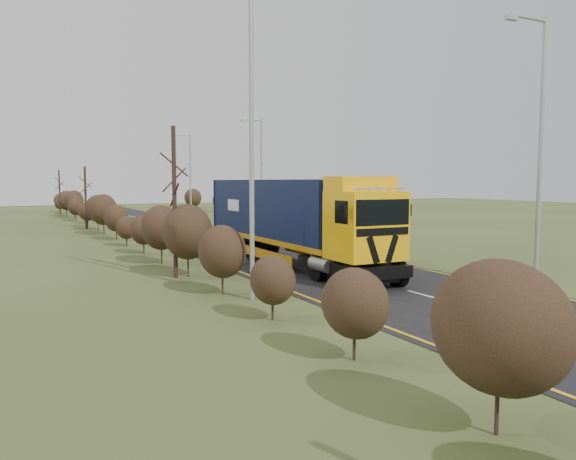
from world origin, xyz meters
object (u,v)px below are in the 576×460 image
(speed_sign, at_px, (289,214))
(streetlight_near, at_px, (538,139))
(lorry, at_px, (291,216))
(car_blue_sedan, at_px, (261,218))
(car_red_hatchback, at_px, (278,225))

(speed_sign, bearing_deg, streetlight_near, -89.94)
(speed_sign, bearing_deg, lorry, -117.03)
(car_blue_sedan, distance_m, streetlight_near, 30.03)
(car_blue_sedan, bearing_deg, car_red_hatchback, 65.53)
(streetlight_near, xyz_separation_m, speed_sign, (-0.02, 19.94, -3.85))
(lorry, relative_size, car_red_hatchback, 3.30)
(speed_sign, bearing_deg, car_blue_sedan, 77.02)
(lorry, xyz_separation_m, car_red_hatchback, (5.77, 13.11, -1.55))
(car_red_hatchback, relative_size, car_blue_sedan, 1.05)
(car_red_hatchback, distance_m, streetlight_near, 22.13)
(lorry, distance_m, car_blue_sedan, 22.59)
(car_red_hatchback, xyz_separation_m, car_blue_sedan, (2.27, 7.94, -0.06))
(streetlight_near, bearing_deg, car_blue_sedan, 85.75)
(lorry, height_order, car_red_hatchback, lorry)
(car_blue_sedan, xyz_separation_m, streetlight_near, (-2.20, -29.57, 4.75))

